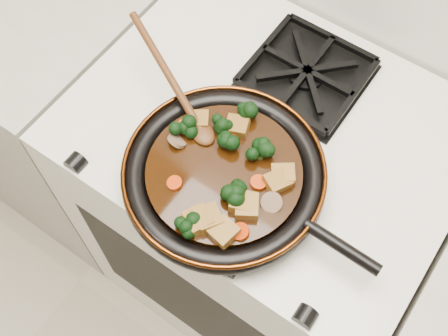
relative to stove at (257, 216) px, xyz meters
The scene contains 31 objects.
stove is the anchor object (origin of this frame).
burner_grate_front 0.48m from the stove, 90.00° to the right, with size 0.23×0.23×0.03m, color black, non-canonical shape.
burner_grate_back 0.48m from the stove, 90.00° to the left, with size 0.23×0.23×0.03m, color black, non-canonical shape.
skillet 0.52m from the stove, 88.01° to the right, with size 0.49×0.36×0.05m.
braising_sauce 0.52m from the stove, 88.72° to the right, with size 0.28×0.28×0.02m, color black.
tofu_cube_0 0.58m from the stove, 84.72° to the right, with size 0.04×0.04×0.02m, color brown.
tofu_cube_1 0.53m from the stove, 131.71° to the right, with size 0.03×0.03×0.02m, color brown.
tofu_cube_2 0.56m from the stove, 70.94° to the right, with size 0.04×0.04×0.02m, color brown.
tofu_cube_3 0.58m from the stove, 82.00° to the right, with size 0.04×0.04×0.02m, color brown.
tofu_cube_4 0.52m from the stove, 110.21° to the right, with size 0.04×0.04×0.02m, color brown.
tofu_cube_5 0.54m from the stove, 49.32° to the right, with size 0.04×0.03×0.02m, color brown.
tofu_cube_6 0.58m from the stove, 74.61° to the right, with size 0.04×0.04×0.02m, color brown.
tofu_cube_7 0.54m from the stove, 53.53° to the right, with size 0.04×0.04×0.02m, color brown.
tofu_cube_8 0.56m from the stove, 68.60° to the right, with size 0.04×0.04×0.02m, color brown.
broccoli_floret_0 0.53m from the stove, 98.19° to the right, with size 0.06×0.06×0.06m, color black, non-canonical shape.
broccoli_floret_1 0.55m from the stove, 76.32° to the right, with size 0.06×0.06×0.05m, color black, non-canonical shape.
broccoli_floret_2 0.53m from the stove, 116.82° to the right, with size 0.06×0.06×0.05m, color black, non-canonical shape.
broccoli_floret_3 0.56m from the stove, 75.63° to the right, with size 0.06×0.06×0.05m, color black, non-canonical shape.
broccoli_floret_4 0.55m from the stove, 126.25° to the right, with size 0.06×0.06×0.05m, color black, non-canonical shape.
broccoli_floret_5 0.52m from the stove, 122.94° to the right, with size 0.06×0.06×0.06m, color black, non-canonical shape.
broccoli_floret_6 0.53m from the stove, 67.42° to the right, with size 0.06×0.06×0.06m, color black, non-canonical shape.
broccoli_floret_7 0.59m from the stove, 87.36° to the right, with size 0.06×0.06×0.05m, color black, non-canonical shape.
carrot_coin_0 0.52m from the stove, 110.41° to the right, with size 0.03×0.03×0.01m, color #B52C05.
carrot_coin_1 0.57m from the stove, 68.87° to the right, with size 0.03×0.03×0.01m, color #B52C05.
carrot_coin_2 0.56m from the stove, 102.68° to the right, with size 0.03×0.03×0.01m, color #B52C05.
carrot_coin_3 0.54m from the stove, 65.29° to the right, with size 0.03×0.03×0.01m, color #B52C05.
carrot_coin_4 0.54m from the stove, 129.81° to the right, with size 0.03×0.03×0.01m, color #B52C05.
mushroom_slice_0 0.55m from the stove, 121.79° to the right, with size 0.04×0.04×0.01m, color brown.
mushroom_slice_1 0.55m from the stove, 57.21° to the right, with size 0.04×0.04×0.01m, color brown.
mushroom_slice_2 0.58m from the stove, 78.68° to the right, with size 0.03×0.03×0.01m, color brown.
wooden_spoon 0.56m from the stove, 149.25° to the right, with size 0.17×0.10×0.27m.
Camera 1 is at (0.26, 1.16, 1.83)m, focal length 45.00 mm.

